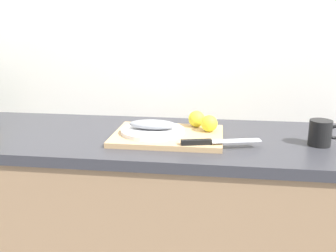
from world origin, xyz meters
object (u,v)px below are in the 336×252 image
coffee_mug_0 (321,133)px  cutting_board (168,136)px  white_plate (153,131)px  lemon_0 (209,123)px  fish_fillet (153,124)px  chef_knife (211,142)px

coffee_mug_0 → cutting_board: bearing=179.0°
white_plate → coffee_mug_0: size_ratio=2.06×
white_plate → coffee_mug_0: bearing=-1.2°
cutting_board → lemon_0: size_ratio=6.41×
cutting_board → fish_fillet: (-0.06, 0.00, 0.04)m
cutting_board → coffee_mug_0: 0.57m
chef_knife → coffee_mug_0: bearing=0.2°
coffee_mug_0 → chef_knife: bearing=-165.6°
fish_fillet → chef_knife: 0.26m
fish_fillet → chef_knife: fish_fillet is taller
white_plate → fish_fillet: (0.00, -0.00, 0.03)m
coffee_mug_0 → white_plate: bearing=178.8°
fish_fillet → coffee_mug_0: coffee_mug_0 is taller
cutting_board → lemon_0: 0.17m
fish_fillet → white_plate: bearing=90.0°
fish_fillet → chef_knife: bearing=-26.6°
cutting_board → coffee_mug_0: bearing=-1.0°
cutting_board → chef_knife: chef_knife is taller
white_plate → chef_knife: size_ratio=0.87×
lemon_0 → coffee_mug_0: bearing=-8.2°
white_plate → fish_fillet: bearing=-90.0°
lemon_0 → coffee_mug_0: coffee_mug_0 is taller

